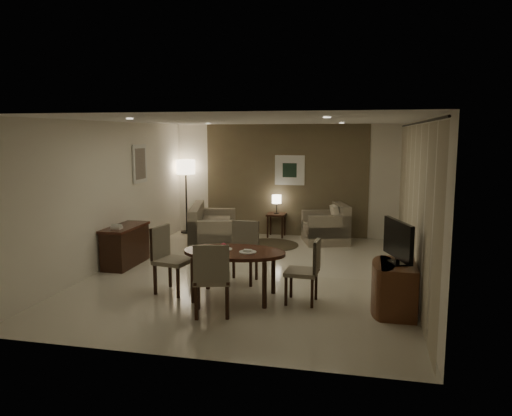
% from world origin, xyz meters
% --- Properties ---
extents(room_shell, '(5.50, 7.00, 2.70)m').
position_xyz_m(room_shell, '(0.00, 0.40, 1.35)').
color(room_shell, beige).
rests_on(room_shell, ground).
extents(taupe_accent, '(3.96, 0.03, 2.70)m').
position_xyz_m(taupe_accent, '(0.00, 3.48, 1.35)').
color(taupe_accent, brown).
rests_on(taupe_accent, wall_back).
extents(curtain_wall, '(0.08, 6.70, 2.58)m').
position_xyz_m(curtain_wall, '(2.68, 0.00, 1.32)').
color(curtain_wall, beige).
rests_on(curtain_wall, wall_right).
extents(curtain_rod, '(0.03, 6.80, 0.03)m').
position_xyz_m(curtain_rod, '(2.68, 0.00, 2.64)').
color(curtain_rod, black).
rests_on(curtain_rod, wall_right).
extents(art_back_frame, '(0.72, 0.03, 0.72)m').
position_xyz_m(art_back_frame, '(0.10, 3.46, 1.60)').
color(art_back_frame, silver).
rests_on(art_back_frame, wall_back).
extents(art_back_canvas, '(0.34, 0.01, 0.34)m').
position_xyz_m(art_back_canvas, '(0.10, 3.44, 1.60)').
color(art_back_canvas, black).
rests_on(art_back_canvas, wall_back).
extents(art_left_frame, '(0.03, 0.60, 0.80)m').
position_xyz_m(art_left_frame, '(-2.72, 1.20, 1.85)').
color(art_left_frame, silver).
rests_on(art_left_frame, wall_left).
extents(art_left_canvas, '(0.01, 0.46, 0.64)m').
position_xyz_m(art_left_canvas, '(-2.71, 1.20, 1.85)').
color(art_left_canvas, gray).
rests_on(art_left_canvas, wall_left).
extents(downlight_nl, '(0.10, 0.10, 0.01)m').
position_xyz_m(downlight_nl, '(-1.40, -1.80, 2.69)').
color(downlight_nl, white).
rests_on(downlight_nl, ceiling).
extents(downlight_nr, '(0.10, 0.10, 0.01)m').
position_xyz_m(downlight_nr, '(1.40, -1.80, 2.69)').
color(downlight_nr, white).
rests_on(downlight_nr, ceiling).
extents(downlight_fl, '(0.10, 0.10, 0.01)m').
position_xyz_m(downlight_fl, '(-1.40, 1.80, 2.69)').
color(downlight_fl, white).
rests_on(downlight_fl, ceiling).
extents(downlight_fr, '(0.10, 0.10, 0.01)m').
position_xyz_m(downlight_fr, '(1.40, 1.80, 2.69)').
color(downlight_fr, white).
rests_on(downlight_fr, ceiling).
extents(console_desk, '(0.48, 1.20, 0.75)m').
position_xyz_m(console_desk, '(-2.49, 0.00, 0.38)').
color(console_desk, '#422115').
rests_on(console_desk, floor).
extents(telephone, '(0.20, 0.14, 0.09)m').
position_xyz_m(telephone, '(-2.49, -0.30, 0.80)').
color(telephone, white).
rests_on(telephone, console_desk).
extents(tv_cabinet, '(0.48, 0.90, 0.70)m').
position_xyz_m(tv_cabinet, '(2.40, -1.50, 0.35)').
color(tv_cabinet, brown).
rests_on(tv_cabinet, floor).
extents(flat_tv, '(0.36, 0.85, 0.60)m').
position_xyz_m(flat_tv, '(2.38, -1.50, 1.02)').
color(flat_tv, black).
rests_on(flat_tv, tv_cabinet).
extents(dining_table, '(1.56, 0.97, 0.73)m').
position_xyz_m(dining_table, '(0.02, -1.40, 0.36)').
color(dining_table, '#422115').
rests_on(dining_table, floor).
extents(chair_near, '(0.62, 0.62, 1.03)m').
position_xyz_m(chair_near, '(-0.09, -2.13, 0.51)').
color(chair_near, gray).
rests_on(chair_near, floor).
extents(chair_far, '(0.49, 0.49, 1.01)m').
position_xyz_m(chair_far, '(-0.06, -0.59, 0.50)').
color(chair_far, gray).
rests_on(chair_far, floor).
extents(chair_left, '(0.59, 0.59, 1.04)m').
position_xyz_m(chair_left, '(-0.97, -1.34, 0.52)').
color(chair_left, gray).
rests_on(chair_left, floor).
extents(chair_right, '(0.48, 0.48, 0.95)m').
position_xyz_m(chair_right, '(1.04, -1.38, 0.48)').
color(chair_right, gray).
rests_on(chair_right, floor).
extents(plate_a, '(0.26, 0.26, 0.02)m').
position_xyz_m(plate_a, '(-0.16, -1.35, 0.74)').
color(plate_a, white).
rests_on(plate_a, dining_table).
extents(plate_b, '(0.26, 0.26, 0.02)m').
position_xyz_m(plate_b, '(0.24, -1.45, 0.74)').
color(plate_b, white).
rests_on(plate_b, dining_table).
extents(fruit_apple, '(0.09, 0.09, 0.09)m').
position_xyz_m(fruit_apple, '(-0.16, -1.35, 0.79)').
color(fruit_apple, '#AD1329').
rests_on(fruit_apple, plate_a).
extents(napkin, '(0.12, 0.08, 0.03)m').
position_xyz_m(napkin, '(0.24, -1.45, 0.76)').
color(napkin, white).
rests_on(napkin, plate_b).
extents(round_rug, '(1.34, 1.34, 0.01)m').
position_xyz_m(round_rug, '(-0.18, 2.28, 0.01)').
color(round_rug, '#3C3121').
rests_on(round_rug, floor).
extents(sofa, '(2.07, 1.38, 0.89)m').
position_xyz_m(sofa, '(-1.39, 2.03, 0.45)').
color(sofa, gray).
rests_on(sofa, floor).
extents(armchair, '(1.19, 1.23, 0.88)m').
position_xyz_m(armchair, '(1.03, 2.82, 0.44)').
color(armchair, gray).
rests_on(armchair, floor).
extents(side_table, '(0.44, 0.44, 0.56)m').
position_xyz_m(side_table, '(-0.18, 3.23, 0.28)').
color(side_table, black).
rests_on(side_table, floor).
extents(table_lamp, '(0.22, 0.22, 0.50)m').
position_xyz_m(table_lamp, '(-0.18, 3.25, 0.81)').
color(table_lamp, '#FFEAC1').
rests_on(table_lamp, side_table).
extents(floor_lamp, '(0.46, 0.46, 1.83)m').
position_xyz_m(floor_lamp, '(-2.47, 3.22, 0.92)').
color(floor_lamp, '#FFE5B7').
rests_on(floor_lamp, floor).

